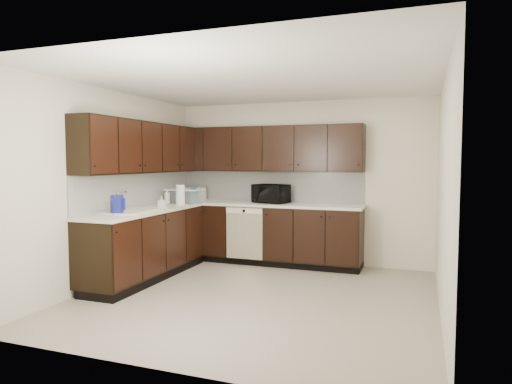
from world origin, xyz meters
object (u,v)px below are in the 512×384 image
Objects in this scene: storage_bin at (185,196)px; blue_pitcher at (117,205)px; toaster_oven at (193,193)px; microwave at (271,194)px; sink at (132,216)px.

blue_pitcher reaches higher than storage_bin.
blue_pitcher reaches higher than toaster_oven.
microwave is 1.00× the size of storage_bin.
microwave is at bearing 2.15° from toaster_oven.
storage_bin is 2.18× the size of blue_pitcher.
sink is at bearing 92.04° from blue_pitcher.
toaster_oven is (-0.07, 1.79, 0.17)m from sink.
sink reaches higher than storage_bin.
microwave is (1.29, 1.74, 0.20)m from sink.
sink is 1.80m from toaster_oven.
blue_pitcher is at bearing -106.93° from microwave.
sink is 0.37m from blue_pitcher.
microwave is at bearing 18.05° from storage_bin.
storage_bin is at bearing 88.77° from sink.
storage_bin is at bearing -146.84° from microwave.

